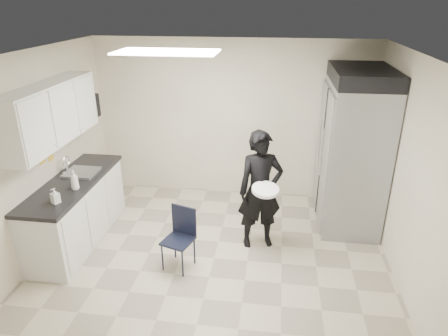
# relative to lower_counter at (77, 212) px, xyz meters

# --- Properties ---
(floor) EXTENTS (4.50, 4.50, 0.00)m
(floor) POSITION_rel_lower_counter_xyz_m (1.95, -0.20, -0.43)
(floor) COLOR #B3A88C
(floor) RESTS_ON ground
(ceiling) EXTENTS (4.50, 4.50, 0.00)m
(ceiling) POSITION_rel_lower_counter_xyz_m (1.95, -0.20, 2.17)
(ceiling) COLOR silver
(ceiling) RESTS_ON back_wall
(back_wall) EXTENTS (4.50, 0.00, 4.50)m
(back_wall) POSITION_rel_lower_counter_xyz_m (1.95, 1.80, 0.87)
(back_wall) COLOR beige
(back_wall) RESTS_ON floor
(left_wall) EXTENTS (0.00, 4.00, 4.00)m
(left_wall) POSITION_rel_lower_counter_xyz_m (-0.30, -0.20, 0.87)
(left_wall) COLOR beige
(left_wall) RESTS_ON floor
(right_wall) EXTENTS (0.00, 4.00, 4.00)m
(right_wall) POSITION_rel_lower_counter_xyz_m (4.20, -0.20, 0.87)
(right_wall) COLOR beige
(right_wall) RESTS_ON floor
(ceiling_panel) EXTENTS (1.20, 0.60, 0.02)m
(ceiling_panel) POSITION_rel_lower_counter_xyz_m (1.35, 0.20, 2.14)
(ceiling_panel) COLOR white
(ceiling_panel) RESTS_ON ceiling
(lower_counter) EXTENTS (0.60, 1.90, 0.86)m
(lower_counter) POSITION_rel_lower_counter_xyz_m (0.00, 0.00, 0.00)
(lower_counter) COLOR silver
(lower_counter) RESTS_ON floor
(countertop) EXTENTS (0.64, 1.95, 0.05)m
(countertop) POSITION_rel_lower_counter_xyz_m (0.00, 0.00, 0.46)
(countertop) COLOR black
(countertop) RESTS_ON lower_counter
(sink) EXTENTS (0.42, 0.40, 0.14)m
(sink) POSITION_rel_lower_counter_xyz_m (0.02, 0.25, 0.44)
(sink) COLOR gray
(sink) RESTS_ON countertop
(faucet) EXTENTS (0.02, 0.02, 0.24)m
(faucet) POSITION_rel_lower_counter_xyz_m (-0.18, 0.25, 0.59)
(faucet) COLOR silver
(faucet) RESTS_ON countertop
(upper_cabinets) EXTENTS (0.35, 1.80, 0.75)m
(upper_cabinets) POSITION_rel_lower_counter_xyz_m (-0.13, 0.00, 1.40)
(upper_cabinets) COLOR silver
(upper_cabinets) RESTS_ON left_wall
(towel_dispenser) EXTENTS (0.22, 0.30, 0.35)m
(towel_dispenser) POSITION_rel_lower_counter_xyz_m (-0.19, 1.15, 1.19)
(towel_dispenser) COLOR black
(towel_dispenser) RESTS_ON left_wall
(notice_sticker_left) EXTENTS (0.00, 0.12, 0.07)m
(notice_sticker_left) POSITION_rel_lower_counter_xyz_m (-0.29, -0.10, 0.79)
(notice_sticker_left) COLOR yellow
(notice_sticker_left) RESTS_ON left_wall
(notice_sticker_right) EXTENTS (0.00, 0.12, 0.07)m
(notice_sticker_right) POSITION_rel_lower_counter_xyz_m (-0.29, 0.10, 0.75)
(notice_sticker_right) COLOR yellow
(notice_sticker_right) RESTS_ON left_wall
(commercial_fridge) EXTENTS (0.80, 1.35, 2.10)m
(commercial_fridge) POSITION_rel_lower_counter_xyz_m (3.78, 1.07, 0.62)
(commercial_fridge) COLOR gray
(commercial_fridge) RESTS_ON floor
(fridge_compressor) EXTENTS (0.80, 1.35, 0.20)m
(fridge_compressor) POSITION_rel_lower_counter_xyz_m (3.78, 1.07, 1.77)
(fridge_compressor) COLOR black
(fridge_compressor) RESTS_ON commercial_fridge
(folding_chair) EXTENTS (0.43, 0.43, 0.77)m
(folding_chair) POSITION_rel_lower_counter_xyz_m (1.54, -0.43, -0.04)
(folding_chair) COLOR black
(folding_chair) RESTS_ON floor
(man_tuxedo) EXTENTS (0.69, 0.55, 1.63)m
(man_tuxedo) POSITION_rel_lower_counter_xyz_m (2.51, 0.23, 0.39)
(man_tuxedo) COLOR black
(man_tuxedo) RESTS_ON floor
(bucket_lid) EXTENTS (0.43, 0.43, 0.04)m
(bucket_lid) POSITION_rel_lower_counter_xyz_m (2.58, -0.01, 0.52)
(bucket_lid) COLOR silver
(bucket_lid) RESTS_ON man_tuxedo
(soap_bottle_a) EXTENTS (0.13, 0.13, 0.26)m
(soap_bottle_a) POSITION_rel_lower_counter_xyz_m (0.18, -0.23, 0.61)
(soap_bottle_a) COLOR white
(soap_bottle_a) RESTS_ON countertop
(soap_bottle_b) EXTENTS (0.12, 0.12, 0.19)m
(soap_bottle_b) POSITION_rel_lower_counter_xyz_m (0.12, -0.61, 0.58)
(soap_bottle_b) COLOR #AAACB6
(soap_bottle_b) RESTS_ON countertop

